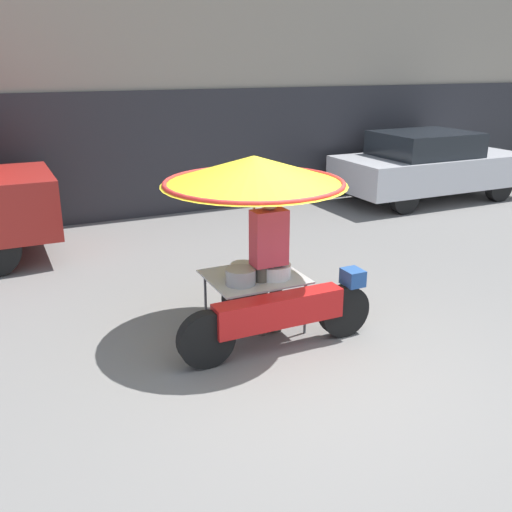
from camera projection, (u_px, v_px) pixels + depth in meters
The scene contains 5 objects.
ground_plane at pixel (318, 369), 5.68m from camera, with size 36.00×36.00×0.00m, color slate.
shopfront_building at pixel (126, 98), 11.43m from camera, with size 28.00×2.06×4.46m.
vendor_motorcycle_cart at pixel (257, 197), 6.04m from camera, with size 2.21×1.99×1.98m.
vendor_person at pixel (269, 255), 6.17m from camera, with size 0.38×0.22×1.64m.
parked_car at pixel (428, 165), 12.41m from camera, with size 4.18×1.83×1.49m.
Camera 1 is at (-2.70, -4.26, 2.91)m, focal length 40.00 mm.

